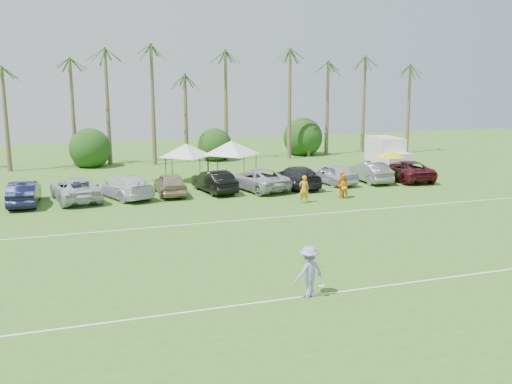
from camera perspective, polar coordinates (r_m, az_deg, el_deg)
name	(u,v)px	position (r m, az deg, el deg)	size (l,w,h in m)	color
ground	(335,316)	(20.13, 7.87, -12.23)	(120.00, 120.00, 0.00)	#3A691F
field_lines	(258,251)	(27.05, 0.21, -5.91)	(80.00, 12.10, 0.01)	white
palm_tree_2	(13,65)	(54.55, -23.13, 11.63)	(2.40, 2.40, 10.90)	brown
palm_tree_3	(61,55)	(54.47, -18.90, 12.82)	(2.40, 2.40, 11.90)	brown
palm_tree_4	(109,85)	(54.61, -14.47, 10.34)	(2.40, 2.40, 8.90)	brown
palm_tree_5	(153,75)	(55.08, -10.28, 11.42)	(2.40, 2.40, 9.90)	brown
palm_tree_6	(195,66)	(55.85, -6.16, 12.41)	(2.40, 2.40, 10.90)	brown
palm_tree_7	(235,57)	(56.90, -2.14, 13.30)	(2.40, 2.40, 11.90)	brown
palm_tree_8	(282,84)	(58.51, 2.65, 10.71)	(2.40, 2.40, 8.90)	brown
palm_tree_9	(327,76)	(60.53, 7.16, 11.48)	(2.40, 2.40, 9.90)	brown
palm_tree_10	(370,67)	(62.89, 11.37, 12.12)	(2.40, 2.40, 10.90)	brown
palm_tree_11	(403,60)	(65.00, 14.52, 12.70)	(2.40, 2.40, 11.90)	brown
bush_tree_1	(89,146)	(55.82, -16.32, 4.40)	(4.00, 4.00, 4.00)	brown
bush_tree_2	(213,142)	(57.62, -4.28, 5.02)	(4.00, 4.00, 4.00)	brown
bush_tree_3	(305,139)	(60.90, 4.89, 5.34)	(4.00, 4.00, 4.00)	brown
sideline_player_a	(304,189)	(37.45, 4.83, 0.29)	(0.66, 0.43, 1.82)	orange
sideline_player_b	(343,186)	(39.20, 8.72, 0.57)	(0.80, 0.63, 1.65)	orange
sideline_player_c	(342,185)	(39.36, 8.60, 0.72)	(1.05, 0.44, 1.79)	orange
box_truck	(388,153)	(51.69, 13.06, 3.79)	(2.88, 5.90, 2.92)	silver
canopy_tent_left	(186,144)	(45.04, -7.01, 4.81)	(4.35, 4.35, 3.53)	black
canopy_tent_right	(231,141)	(44.76, -2.50, 5.16)	(4.70, 4.70, 3.81)	black
market_umbrella	(391,154)	(45.65, 13.31, 3.75)	(2.29, 2.29, 2.55)	black
frisbee_player	(309,272)	(21.41, 5.30, -7.92)	(1.40, 1.03, 1.94)	#9C91CD
parked_car_1	(24,193)	(39.50, -22.18, -0.10)	(1.68, 4.83, 1.59)	#131533
parked_car_2	(75,189)	(39.79, -17.60, 0.29)	(2.64, 5.73, 1.59)	silver
parked_car_3	(124,186)	(39.90, -13.06, 0.55)	(2.23, 5.48, 1.59)	silver
parked_car_4	(170,184)	(40.34, -8.58, 0.83)	(1.88, 4.67, 1.59)	gray
parked_car_5	(214,181)	(40.94, -4.20, 1.08)	(1.68, 4.83, 1.59)	black
parked_car_6	(257,179)	(41.63, 0.10, 1.28)	(2.64, 5.73, 1.59)	#A8A9AC
parked_car_7	(296,177)	(42.84, 4.07, 1.53)	(2.23, 5.48, 1.59)	black
parked_car_8	(333,174)	(44.45, 7.66, 1.81)	(1.88, 4.67, 1.59)	silver
parked_car_9	(369,172)	(45.86, 11.27, 1.98)	(1.68, 4.83, 1.59)	slate
parked_car_10	(406,170)	(47.29, 14.76, 2.10)	(2.64, 5.73, 1.59)	#4B1219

